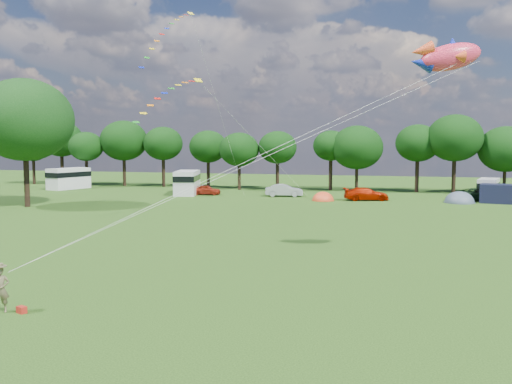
% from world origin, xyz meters
% --- Properties ---
extents(ground_plane, '(180.00, 180.00, 0.00)m').
position_xyz_m(ground_plane, '(0.00, 0.00, 0.00)').
color(ground_plane, black).
rests_on(ground_plane, ground).
extents(tree_line, '(102.98, 10.98, 10.27)m').
position_xyz_m(tree_line, '(5.30, 54.99, 6.35)').
color(tree_line, black).
rests_on(tree_line, ground).
extents(big_tree, '(10.00, 10.00, 13.28)m').
position_xyz_m(big_tree, '(-30.00, 28.00, 9.02)').
color(big_tree, black).
rests_on(big_tree, ground).
extents(car_a, '(4.05, 2.07, 1.29)m').
position_xyz_m(car_a, '(-16.39, 45.08, 0.65)').
color(car_a, '#AD2B15').
rests_on(car_a, ground).
extents(car_b, '(4.51, 2.29, 1.52)m').
position_xyz_m(car_b, '(-6.27, 45.41, 0.76)').
color(car_b, '#9D9FA5').
rests_on(car_b, ground).
extents(car_c, '(5.32, 3.33, 1.48)m').
position_xyz_m(car_c, '(3.85, 43.42, 0.74)').
color(car_c, '#AB1900').
rests_on(car_c, ground).
extents(car_d, '(5.87, 3.72, 1.48)m').
position_xyz_m(car_d, '(16.42, 45.88, 0.74)').
color(car_d, black).
rests_on(car_d, ground).
extents(campervan_a, '(4.19, 6.56, 2.98)m').
position_xyz_m(campervan_a, '(-38.21, 48.29, 1.60)').
color(campervan_a, silver).
rests_on(campervan_a, ground).
extents(campervan_b, '(3.95, 6.62, 3.03)m').
position_xyz_m(campervan_b, '(-18.85, 44.89, 1.63)').
color(campervan_b, silver).
rests_on(campervan_b, ground).
extents(campervan_d, '(3.18, 5.30, 2.43)m').
position_xyz_m(campervan_d, '(17.68, 48.49, 1.30)').
color(campervan_d, '#B9B9BB').
rests_on(campervan_d, ground).
extents(tent_orange, '(2.59, 2.84, 2.03)m').
position_xyz_m(tent_orange, '(-0.94, 41.84, 0.02)').
color(tent_orange, '#E34720').
rests_on(tent_orange, ground).
extents(tent_greyblue, '(3.39, 3.71, 2.52)m').
position_xyz_m(tent_greyblue, '(14.05, 43.47, 0.02)').
color(tent_greyblue, '#455262').
rests_on(tent_greyblue, ground).
extents(awning_navy, '(3.80, 3.32, 2.08)m').
position_xyz_m(awning_navy, '(17.99, 44.36, 1.04)').
color(awning_navy, black).
rests_on(awning_navy, ground).
extents(kite_flyer, '(0.81, 0.72, 1.86)m').
position_xyz_m(kite_flyer, '(-7.50, -4.01, 0.93)').
color(kite_flyer, brown).
rests_on(kite_flyer, ground).
extents(kite_bag, '(0.46, 0.39, 0.28)m').
position_xyz_m(kite_bag, '(-6.61, -3.92, 0.14)').
color(kite_bag, '#AC2217').
rests_on(kite_bag, ground).
extents(fish_kite, '(4.11, 2.26, 2.15)m').
position_xyz_m(fish_kite, '(10.09, 9.31, 11.36)').
color(fish_kite, '#E72D4C').
rests_on(fish_kite, ground).
extents(streamer_kite_a, '(3.26, 5.53, 5.73)m').
position_xyz_m(streamer_kite_a, '(-12.71, 25.83, 16.90)').
color(streamer_kite_a, yellow).
rests_on(streamer_kite_a, ground).
extents(streamer_kite_b, '(4.29, 4.69, 3.80)m').
position_xyz_m(streamer_kite_b, '(-10.05, 19.95, 10.78)').
color(streamer_kite_b, yellow).
rests_on(streamer_kite_b, ground).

